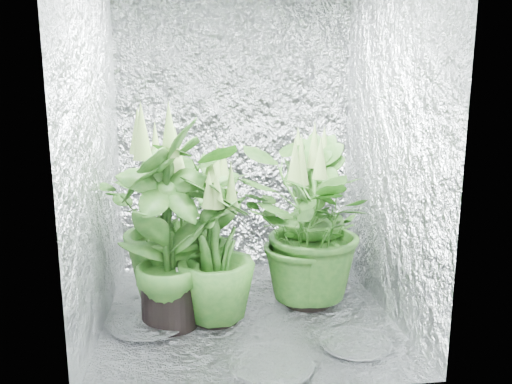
{
  "coord_description": "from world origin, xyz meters",
  "views": [
    {
      "loc": [
        -0.28,
        -2.68,
        1.27
      ],
      "look_at": [
        0.05,
        0.0,
        0.71
      ],
      "focal_mm": 35.0,
      "sensor_mm": 36.0,
      "label": 1
    }
  ],
  "objects_px": {
    "plant_e": "(309,227)",
    "plant_f": "(167,227)",
    "plant_a": "(179,221)",
    "plant_b": "(213,223)",
    "plant_d": "(215,252)",
    "plant_c": "(309,213)",
    "circulation_fan": "(326,256)"
  },
  "relations": [
    {
      "from": "plant_e",
      "to": "plant_f",
      "type": "bearing_deg",
      "value": -166.95
    },
    {
      "from": "plant_a",
      "to": "plant_e",
      "type": "height_order",
      "value": "plant_a"
    },
    {
      "from": "plant_b",
      "to": "plant_f",
      "type": "distance_m",
      "value": 0.67
    },
    {
      "from": "plant_b",
      "to": "plant_d",
      "type": "relative_size",
      "value": 1.04
    },
    {
      "from": "plant_c",
      "to": "plant_e",
      "type": "height_order",
      "value": "plant_c"
    },
    {
      "from": "plant_a",
      "to": "plant_c",
      "type": "relative_size",
      "value": 1.01
    },
    {
      "from": "plant_f",
      "to": "plant_b",
      "type": "bearing_deg",
      "value": 66.63
    },
    {
      "from": "plant_b",
      "to": "plant_e",
      "type": "distance_m",
      "value": 0.69
    },
    {
      "from": "plant_f",
      "to": "plant_d",
      "type": "bearing_deg",
      "value": 5.53
    },
    {
      "from": "circulation_fan",
      "to": "plant_f",
      "type": "bearing_deg",
      "value": -135.49
    },
    {
      "from": "plant_b",
      "to": "plant_d",
      "type": "xyz_separation_m",
      "value": [
        -0.01,
        -0.57,
        -0.01
      ]
    },
    {
      "from": "circulation_fan",
      "to": "plant_d",
      "type": "bearing_deg",
      "value": -129.54
    },
    {
      "from": "plant_c",
      "to": "plant_f",
      "type": "distance_m",
      "value": 1.01
    },
    {
      "from": "plant_f",
      "to": "circulation_fan",
      "type": "bearing_deg",
      "value": 27.44
    },
    {
      "from": "plant_d",
      "to": "plant_c",
      "type": "bearing_deg",
      "value": 36.76
    },
    {
      "from": "plant_d",
      "to": "plant_f",
      "type": "xyz_separation_m",
      "value": [
        -0.25,
        -0.02,
        0.16
      ]
    },
    {
      "from": "plant_c",
      "to": "plant_e",
      "type": "relative_size",
      "value": 1.05
    },
    {
      "from": "plant_e",
      "to": "plant_f",
      "type": "xyz_separation_m",
      "value": [
        -0.81,
        -0.19,
        0.08
      ]
    },
    {
      "from": "plant_c",
      "to": "plant_d",
      "type": "bearing_deg",
      "value": -143.24
    },
    {
      "from": "plant_c",
      "to": "plant_f",
      "type": "bearing_deg",
      "value": -150.67
    },
    {
      "from": "plant_d",
      "to": "plant_f",
      "type": "relative_size",
      "value": 0.73
    },
    {
      "from": "plant_e",
      "to": "plant_f",
      "type": "relative_size",
      "value": 0.83
    },
    {
      "from": "plant_a",
      "to": "plant_b",
      "type": "distance_m",
      "value": 0.36
    },
    {
      "from": "plant_c",
      "to": "circulation_fan",
      "type": "relative_size",
      "value": 2.58
    },
    {
      "from": "plant_a",
      "to": "plant_f",
      "type": "xyz_separation_m",
      "value": [
        -0.05,
        -0.33,
        0.06
      ]
    },
    {
      "from": "plant_f",
      "to": "circulation_fan",
      "type": "xyz_separation_m",
      "value": [
        1.01,
        0.52,
        -0.38
      ]
    },
    {
      "from": "plant_f",
      "to": "circulation_fan",
      "type": "height_order",
      "value": "plant_f"
    },
    {
      "from": "plant_e",
      "to": "plant_c",
      "type": "bearing_deg",
      "value": 76.8
    },
    {
      "from": "plant_d",
      "to": "circulation_fan",
      "type": "height_order",
      "value": "plant_d"
    },
    {
      "from": "plant_b",
      "to": "plant_c",
      "type": "relative_size",
      "value": 0.87
    },
    {
      "from": "plant_e",
      "to": "circulation_fan",
      "type": "distance_m",
      "value": 0.49
    },
    {
      "from": "plant_c",
      "to": "plant_d",
      "type": "distance_m",
      "value": 0.79
    }
  ]
}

